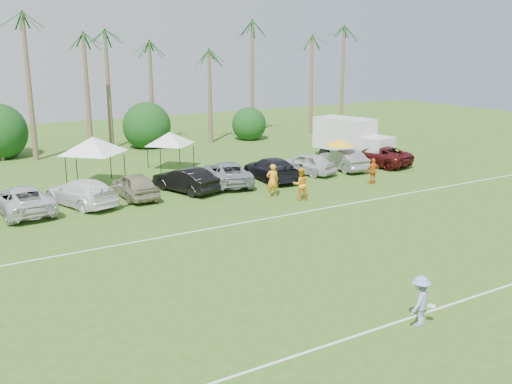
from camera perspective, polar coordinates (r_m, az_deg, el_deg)
ground at (r=17.76m, az=16.14°, el=-15.75°), size 120.00×120.00×0.00m
field_lines at (r=23.27m, az=1.54°, el=-7.69°), size 80.00×12.10×0.01m
palm_tree_4 at (r=48.77m, az=-22.52°, el=11.81°), size 2.40×2.40×8.90m
palm_tree_5 at (r=49.54m, az=-17.95°, el=13.23°), size 2.40×2.40×9.90m
palm_tree_6 at (r=50.64m, az=-13.49°, el=14.50°), size 2.40×2.40×10.90m
palm_tree_7 at (r=52.03m, az=-9.20°, el=15.63°), size 2.40×2.40×11.90m
palm_tree_8 at (r=54.11m, az=-4.05°, el=12.98°), size 2.40×2.40×8.90m
palm_tree_9 at (r=56.55m, az=0.58°, el=13.95°), size 2.40×2.40×9.90m
palm_tree_10 at (r=59.33m, az=4.84°, el=14.75°), size 2.40×2.40×10.90m
palm_tree_11 at (r=61.76m, az=7.98°, el=15.44°), size 2.40×2.40×11.90m
bush_tree_2 at (r=52.69m, az=-11.28°, el=6.50°), size 4.00×4.00×4.00m
bush_tree_3 at (r=56.82m, az=-1.70°, el=7.32°), size 4.00×4.00×4.00m
sideline_player_a at (r=33.95m, az=1.66°, el=1.16°), size 0.84×0.69×1.99m
sideline_player_b at (r=33.30m, az=4.48°, el=0.80°), size 1.09×0.95×1.93m
sideline_player_c at (r=37.91m, az=11.63°, el=2.05°), size 1.07×0.62×1.71m
box_truck at (r=45.70m, az=9.63°, el=5.34°), size 3.78×6.71×3.26m
canopy_tent_left at (r=37.81m, az=-16.03°, el=5.33°), size 4.58×4.58×3.71m
canopy_tent_right at (r=41.89m, az=-8.64°, el=5.95°), size 3.95×3.95×3.20m
market_umbrella at (r=40.90m, az=8.43°, el=4.91°), size 2.15×2.15×2.39m
frisbee_player at (r=19.26m, az=16.07°, el=-10.43°), size 1.26×1.01×1.70m
parked_car_2 at (r=33.12m, az=-22.40°, el=-0.70°), size 2.92×5.62×1.51m
parked_car_3 at (r=33.61m, az=-17.08°, el=-0.03°), size 3.70×5.62×1.51m
parked_car_4 at (r=34.51m, az=-12.04°, el=0.65°), size 1.83×4.46×1.51m
parked_car_5 at (r=35.42m, az=-7.10°, el=1.21°), size 2.94×4.86×1.51m
parked_car_6 at (r=37.14m, az=-2.93°, el=1.92°), size 3.88×5.92×1.51m
parked_car_7 at (r=38.38m, az=1.49°, el=2.34°), size 2.53×5.37×1.51m
parked_car_8 at (r=40.36m, az=5.05°, el=2.88°), size 3.04×4.78×1.51m
parked_car_9 at (r=42.07m, az=8.75°, el=3.24°), size 2.19×4.77×1.51m
parked_car_10 at (r=44.11m, az=11.94°, el=3.61°), size 3.58×5.85×1.51m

